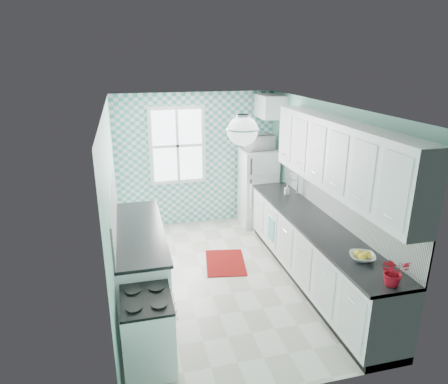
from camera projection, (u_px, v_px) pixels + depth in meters
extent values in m
cube|color=silver|center=(225.00, 278.00, 5.91)|extent=(3.00, 4.40, 0.02)
cube|color=white|center=(225.00, 105.00, 5.10)|extent=(3.00, 4.40, 0.02)
cube|color=#86C5B4|center=(196.00, 160.00, 7.53)|extent=(3.00, 0.02, 2.50)
cube|color=#86C5B4|center=(287.00, 281.00, 3.47)|extent=(3.00, 0.02, 2.50)
cube|color=#86C5B4|center=(112.00, 208.00, 5.15)|extent=(0.02, 4.40, 2.50)
cube|color=#86C5B4|center=(325.00, 190.00, 5.85)|extent=(0.02, 4.40, 2.50)
cube|color=teal|center=(196.00, 160.00, 7.51)|extent=(3.00, 0.01, 2.50)
cube|color=white|center=(177.00, 146.00, 7.31)|extent=(1.04, 0.05, 1.44)
cube|color=white|center=(178.00, 146.00, 7.29)|extent=(0.90, 0.02, 1.30)
cube|color=white|center=(337.00, 202.00, 5.50)|extent=(0.02, 3.60, 0.51)
cube|color=white|center=(114.00, 213.00, 5.11)|extent=(0.02, 2.15, 0.51)
cube|color=white|center=(339.00, 157.00, 5.05)|extent=(0.33, 3.20, 0.90)
cube|color=white|center=(270.00, 106.00, 7.16)|extent=(0.40, 0.74, 0.40)
cylinder|color=silver|center=(243.00, 116.00, 4.37)|extent=(0.14, 0.14, 0.04)
cylinder|color=silver|center=(243.00, 123.00, 4.39)|extent=(0.02, 0.02, 0.12)
sphere|color=white|center=(243.00, 131.00, 4.42)|extent=(0.34, 0.34, 0.34)
cube|color=white|center=(313.00, 253.00, 5.67)|extent=(0.60, 3.60, 0.90)
cube|color=black|center=(315.00, 223.00, 5.52)|extent=(0.63, 3.60, 0.04)
cube|color=white|center=(141.00, 262.00, 5.42)|extent=(0.60, 2.15, 0.90)
cube|color=black|center=(139.00, 231.00, 5.27)|extent=(0.63, 2.15, 0.04)
cube|color=silver|center=(258.00, 187.00, 7.60)|extent=(0.64, 0.60, 1.47)
cube|color=silver|center=(264.00, 175.00, 7.22)|extent=(0.63, 0.01, 0.02)
cube|color=silver|center=(251.00, 167.00, 7.09)|extent=(0.03, 0.03, 0.30)
cube|color=silver|center=(250.00, 194.00, 7.25)|extent=(0.03, 0.03, 0.54)
cube|color=white|center=(148.00, 332.00, 4.13)|extent=(0.52, 0.65, 0.77)
cube|color=black|center=(146.00, 300.00, 4.01)|extent=(0.52, 0.65, 0.03)
cube|color=black|center=(173.00, 324.00, 4.17)|extent=(0.01, 0.43, 0.26)
cube|color=silver|center=(286.00, 197.00, 6.52)|extent=(0.56, 0.47, 0.12)
cylinder|color=silver|center=(298.00, 185.00, 6.50)|extent=(0.02, 0.02, 0.30)
torus|color=silver|center=(294.00, 174.00, 6.42)|extent=(0.16, 0.02, 0.16)
cube|color=maroon|center=(225.00, 262.00, 6.32)|extent=(0.74, 0.95, 0.01)
cube|color=#4CA48A|center=(271.00, 229.00, 6.38)|extent=(0.07, 0.25, 0.38)
imported|color=white|center=(362.00, 257.00, 4.46)|extent=(0.36, 0.36, 0.07)
imported|color=#A21818|center=(394.00, 272.00, 3.94)|extent=(0.30, 0.27, 0.30)
imported|color=#84AFBB|center=(287.00, 190.00, 6.57)|extent=(0.09, 0.09, 0.16)
imported|color=silver|center=(259.00, 142.00, 7.32)|extent=(0.53, 0.38, 0.28)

